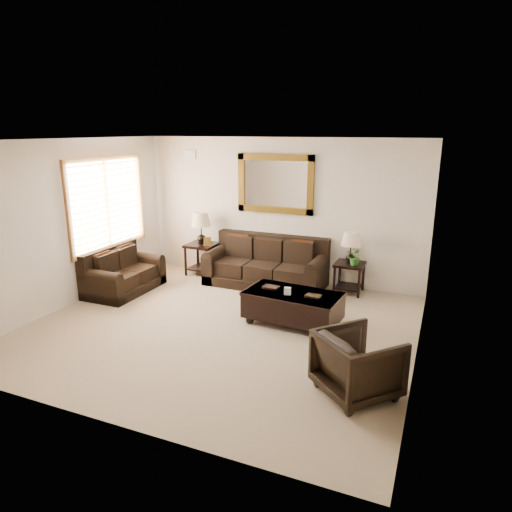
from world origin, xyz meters
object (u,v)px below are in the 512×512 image
at_px(sofa, 267,268).
at_px(coffee_table, 293,304).
at_px(end_table_right, 350,253).
at_px(loveseat, 122,275).
at_px(end_table_left, 201,234).
at_px(armchair, 358,361).

xyz_separation_m(sofa, coffee_table, (1.02, -1.51, -0.03)).
xyz_separation_m(end_table_right, coffee_table, (-0.51, -1.65, -0.43)).
bearing_deg(loveseat, end_table_right, -68.56).
xyz_separation_m(sofa, loveseat, (-2.28, -1.35, -0.03)).
relative_size(end_table_left, coffee_table, 0.85).
height_order(loveseat, end_table_left, end_table_left).
xyz_separation_m(loveseat, end_table_right, (3.81, 1.50, 0.43)).
bearing_deg(loveseat, sofa, -59.33).
relative_size(end_table_left, end_table_right, 1.13).
distance_m(sofa, loveseat, 2.65).
distance_m(end_table_right, armchair, 3.32).
relative_size(end_table_right, coffee_table, 0.75).
height_order(sofa, armchair, sofa).
distance_m(sofa, coffee_table, 1.82).
distance_m(loveseat, armchair, 4.88).
distance_m(sofa, armchair, 3.83).
bearing_deg(end_table_right, armchair, -76.81).
xyz_separation_m(coffee_table, armchair, (1.26, -1.56, 0.10)).
bearing_deg(sofa, armchair, -53.41).
bearing_deg(armchair, coffee_table, -8.67).
xyz_separation_m(sofa, end_table_right, (1.53, 0.14, 0.40)).
distance_m(loveseat, end_table_left, 1.77).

